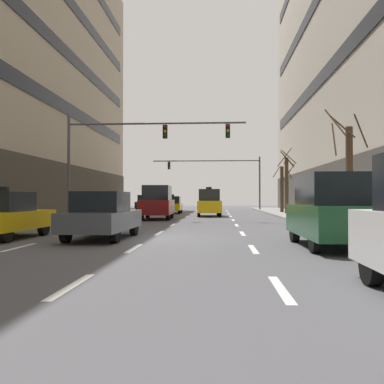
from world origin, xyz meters
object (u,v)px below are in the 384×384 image
taxi_driving_2 (209,203)px  traffic_signal_1 (223,171)px  car_driving_3 (147,203)px  traffic_signal_0 (131,143)px  taxi_driving_5 (172,205)px  taxi_driving_0 (4,216)px  street_tree_0 (282,188)px  car_driving_4 (103,216)px  car_driving_1 (157,203)px  car_parked_1 (331,211)px  street_tree_2 (349,173)px  street_tree_1 (287,184)px

taxi_driving_2 → traffic_signal_1: (1.32, 15.02, 3.39)m
car_driving_3 → traffic_signal_0: size_ratio=0.41×
taxi_driving_5 → car_driving_3: bearing=119.4°
car_driving_3 → taxi_driving_5: size_ratio=1.10×
taxi_driving_0 → car_driving_3: (-0.05, 29.37, 0.04)m
traffic_signal_1 → street_tree_0: (5.15, -9.26, -2.11)m
traffic_signal_0 → car_driving_4: bearing=-82.8°
car_driving_1 → car_driving_3: bearing=102.1°
taxi_driving_2 → street_tree_0: size_ratio=0.98×
taxi_driving_2 → traffic_signal_0: bearing=-127.6°
taxi_driving_2 → traffic_signal_1: traffic_signal_1 is taller
car_parked_1 → traffic_signal_0: (-8.71, 13.52, 3.79)m
street_tree_0 → taxi_driving_0: bearing=-119.1°
taxi_driving_2 → traffic_signal_0: (-4.77, -6.19, 3.80)m
taxi_driving_0 → car_driving_4: 3.42m
car_driving_1 → street_tree_2: size_ratio=0.88×
taxi_driving_2 → street_tree_0: street_tree_0 is taller
car_driving_1 → traffic_signal_0: traffic_signal_0 is taller
taxi_driving_2 → traffic_signal_1: size_ratio=0.36×
car_driving_3 → taxi_driving_5: (3.27, -5.82, -0.07)m
traffic_signal_1 → street_tree_0: bearing=-60.9°
car_driving_4 → street_tree_0: size_ratio=0.99×
taxi_driving_0 → traffic_signal_1: (8.03, 32.97, 3.62)m
car_driving_3 → traffic_signal_0: traffic_signal_0 is taller
car_driving_1 → street_tree_0: street_tree_0 is taller
taxi_driving_0 → car_driving_3: size_ratio=0.95×
street_tree_0 → street_tree_2: bearing=-90.2°
taxi_driving_5 → taxi_driving_2: bearing=-58.1°
car_parked_1 → car_driving_4: bearing=165.0°
traffic_signal_0 → street_tree_2: traffic_signal_0 is taller
taxi_driving_5 → street_tree_0: (9.96, 0.16, 1.54)m
car_driving_1 → taxi_driving_5: bearing=91.1°
taxi_driving_0 → traffic_signal_1: traffic_signal_1 is taller
car_driving_1 → car_driving_4: 13.05m
traffic_signal_1 → traffic_signal_0: bearing=-106.0°
car_driving_1 → traffic_signal_0: size_ratio=0.41×
taxi_driving_0 → taxi_driving_5: bearing=82.2°
street_tree_0 → street_tree_2: (-0.06, -19.11, 0.19)m
car_driving_3 → street_tree_2: size_ratio=0.88×
taxi_driving_5 → car_parked_1: (7.43, -25.30, 0.28)m
taxi_driving_0 → street_tree_0: street_tree_0 is taller
car_driving_1 → street_tree_1: (9.74, 7.90, 1.51)m
car_parked_1 → traffic_signal_1: bearing=94.3°
car_driving_1 → traffic_signal_0: 4.27m
taxi_driving_0 → taxi_driving_5: size_ratio=1.05×
traffic_signal_1 → taxi_driving_0: bearing=-103.7°
taxi_driving_0 → street_tree_1: (13.15, 21.13, 1.81)m
car_driving_1 → car_driving_3: size_ratio=1.00×
street_tree_1 → street_tree_2: street_tree_1 is taller
car_driving_1 → taxi_driving_5: size_ratio=1.11×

